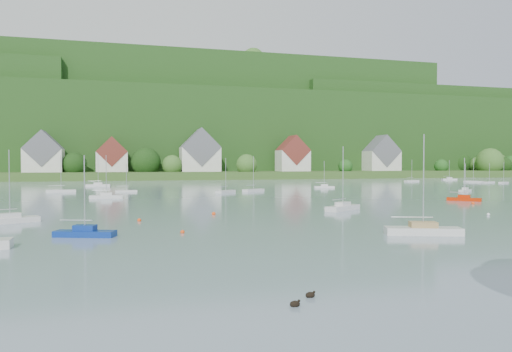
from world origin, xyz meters
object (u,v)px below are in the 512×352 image
(near_sailboat_1, at_px, (85,232))
(near_sailboat_5, at_px, (464,198))
(near_sailboat_2, at_px, (423,230))
(near_sailboat_6, at_px, (10,219))
(near_sailboat_3, at_px, (343,207))

(near_sailboat_1, relative_size, near_sailboat_5, 0.97)
(near_sailboat_2, distance_m, near_sailboat_6, 42.06)
(near_sailboat_2, relative_size, near_sailboat_5, 1.23)
(near_sailboat_6, bearing_deg, near_sailboat_2, -51.42)
(near_sailboat_2, height_order, near_sailboat_5, near_sailboat_2)
(near_sailboat_6, bearing_deg, near_sailboat_1, -79.99)
(near_sailboat_3, relative_size, near_sailboat_5, 1.19)
(near_sailboat_3, relative_size, near_sailboat_6, 1.11)
(near_sailboat_3, xyz_separation_m, near_sailboat_5, (26.87, 9.61, -0.04))
(near_sailboat_2, height_order, near_sailboat_3, near_sailboat_2)
(near_sailboat_1, bearing_deg, near_sailboat_6, 144.21)
(near_sailboat_1, distance_m, near_sailboat_6, 14.96)
(near_sailboat_1, height_order, near_sailboat_2, near_sailboat_2)
(near_sailboat_3, bearing_deg, near_sailboat_6, 150.35)
(near_sailboat_5, bearing_deg, near_sailboat_6, -124.24)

